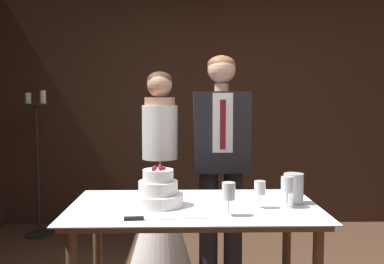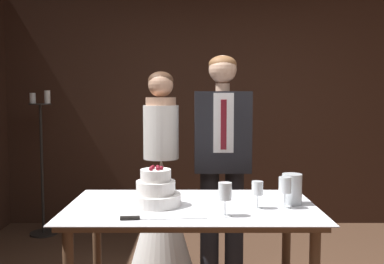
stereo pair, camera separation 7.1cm
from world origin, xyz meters
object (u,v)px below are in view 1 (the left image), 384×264
at_px(cake_table, 194,221).
at_px(hurricane_candle, 293,189).
at_px(tiered_cake, 158,191).
at_px(cake_knife, 151,218).
at_px(wine_glass_middle, 260,190).
at_px(bride, 160,202).
at_px(wine_glass_near, 287,186).
at_px(candle_stand, 38,170).
at_px(groom, 221,151).
at_px(wine_glass_far, 229,192).

distance_m(cake_table, hurricane_candle, 0.61).
height_order(tiered_cake, cake_knife, tiered_cake).
height_order(wine_glass_middle, bride, bride).
height_order(wine_glass_near, hurricane_candle, same).
bearing_deg(wine_glass_middle, bride, 121.03).
relative_size(tiered_cake, candle_stand, 0.19).
distance_m(tiered_cake, cake_knife, 0.30).
xyz_separation_m(wine_glass_near, hurricane_candle, (0.06, 0.09, -0.04)).
distance_m(cake_knife, groom, 1.33).
bearing_deg(wine_glass_far, hurricane_candle, 32.07).
height_order(wine_glass_near, groom, groom).
xyz_separation_m(cake_table, wine_glass_middle, (0.37, -0.08, 0.20)).
xyz_separation_m(tiered_cake, hurricane_candle, (0.79, 0.03, 0.00)).
bearing_deg(wine_glass_middle, candle_stand, 133.34).
xyz_separation_m(hurricane_candle, groom, (-0.34, 0.91, 0.11)).
xyz_separation_m(tiered_cake, candle_stand, (-1.34, 1.96, -0.21)).
height_order(wine_glass_near, candle_stand, candle_stand).
height_order(cake_table, groom, groom).
bearing_deg(cake_table, wine_glass_near, -7.24).
bearing_deg(hurricane_candle, groom, 110.58).
distance_m(cake_table, candle_stand, 2.50).
bearing_deg(tiered_cake, wine_glass_middle, -7.28).
relative_size(wine_glass_middle, bride, 0.09).
height_order(cake_table, cake_knife, cake_knife).
bearing_deg(cake_knife, tiered_cake, 81.15).
bearing_deg(groom, tiered_cake, -115.46).
height_order(cake_knife, candle_stand, candle_stand).
xyz_separation_m(cake_table, bride, (-0.24, 0.94, -0.12)).
height_order(tiered_cake, wine_glass_middle, tiered_cake).
xyz_separation_m(cake_table, hurricane_candle, (0.58, 0.03, 0.18)).
relative_size(wine_glass_near, hurricane_candle, 1.00).
bearing_deg(cake_table, candle_stand, 128.41).
distance_m(tiered_cake, wine_glass_near, 0.73).
relative_size(cake_table, wine_glass_near, 8.08).
relative_size(cake_knife, wine_glass_near, 2.53).
height_order(cake_knife, groom, groom).
distance_m(cake_table, wine_glass_far, 0.36).
distance_m(wine_glass_middle, wine_glass_far, 0.24).
distance_m(tiered_cake, wine_glass_far, 0.45).
bearing_deg(wine_glass_near, wine_glass_far, -154.98).
distance_m(hurricane_candle, groom, 0.98).
relative_size(tiered_cake, wine_glass_far, 1.62).
xyz_separation_m(wine_glass_far, candle_stand, (-1.73, 2.18, -0.25)).
relative_size(cake_table, wine_glass_middle, 9.27).
bearing_deg(candle_stand, bride, -37.91).
bearing_deg(tiered_cake, candle_stand, 124.47).
bearing_deg(cake_table, bride, 104.50).
height_order(wine_glass_near, wine_glass_far, same).
bearing_deg(candle_stand, cake_table, -51.59).
relative_size(cake_knife, wine_glass_far, 2.51).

